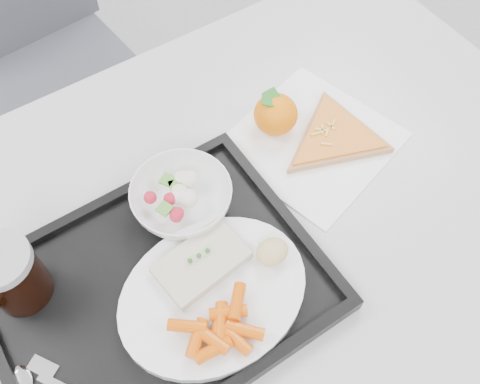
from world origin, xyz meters
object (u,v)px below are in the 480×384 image
at_px(salad_bowl, 182,198).
at_px(tangerine, 276,114).
at_px(tray, 158,291).
at_px(pizza_slice, 335,137).
at_px(chair, 37,45).
at_px(dinner_plate, 213,294).
at_px(table, 232,241).
at_px(cola_glass, 11,274).

distance_m(salad_bowl, tangerine, 0.22).
relative_size(tray, pizza_slice, 1.85).
height_order(chair, pizza_slice, chair).
bearing_deg(pizza_slice, tray, -168.58).
height_order(dinner_plate, tangerine, tangerine).
height_order(dinner_plate, salad_bowl, salad_bowl).
height_order(tray, dinner_plate, dinner_plate).
relative_size(table, salad_bowl, 7.89).
relative_size(chair, tray, 2.07).
relative_size(table, pizza_slice, 4.93).
height_order(table, cola_glass, cola_glass).
bearing_deg(pizza_slice, tangerine, 130.91).
relative_size(cola_glass, pizza_slice, 0.44).
bearing_deg(tangerine, cola_glass, -173.34).
bearing_deg(cola_glass, salad_bowl, -0.62).
xyz_separation_m(salad_bowl, tangerine, (0.21, 0.06, -0.00)).
xyz_separation_m(dinner_plate, salad_bowl, (0.04, 0.15, 0.01)).
xyz_separation_m(table, salad_bowl, (-0.05, 0.06, 0.11)).
xyz_separation_m(table, pizza_slice, (0.23, 0.04, 0.08)).
distance_m(chair, pizza_slice, 0.84).
distance_m(tray, salad_bowl, 0.14).
bearing_deg(dinner_plate, pizza_slice, 21.88).
relative_size(dinner_plate, cola_glass, 2.50).
height_order(tray, tangerine, tangerine).
xyz_separation_m(salad_bowl, pizza_slice, (0.28, -0.02, -0.03)).
bearing_deg(table, tray, -164.68).
relative_size(tangerine, pizza_slice, 0.40).
bearing_deg(pizza_slice, cola_glass, 177.45).
bearing_deg(salad_bowl, table, -48.14).
xyz_separation_m(table, cola_glass, (-0.30, 0.06, 0.14)).
xyz_separation_m(tray, pizza_slice, (0.38, 0.08, 0.00)).
bearing_deg(pizza_slice, table, -171.17).
relative_size(salad_bowl, tangerine, 1.56).
height_order(tray, cola_glass, cola_glass).
height_order(chair, cola_glass, chair).
height_order(salad_bowl, pizza_slice, salad_bowl).
bearing_deg(chair, dinner_plate, -91.29).
xyz_separation_m(table, dinner_plate, (-0.09, -0.09, 0.09)).
bearing_deg(salad_bowl, dinner_plate, -104.39).
bearing_deg(table, pizza_slice, 8.83).
xyz_separation_m(tray, dinner_plate, (0.06, -0.05, 0.02)).
xyz_separation_m(cola_glass, tangerine, (0.47, 0.05, -0.04)).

